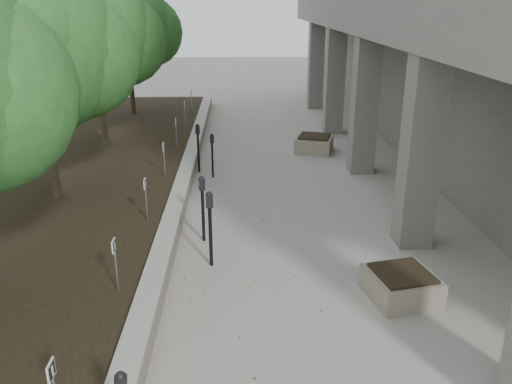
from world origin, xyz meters
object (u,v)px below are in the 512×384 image
object	(u,v)px
crabapple_tree_5	(128,48)
parking_meter_5	(212,156)
planter_front	(401,285)
planter_back	(314,143)
parking_meter_2	(210,229)
crabapple_tree_3	(42,86)
parking_meter_4	(198,148)
crabapple_tree_4	(97,61)
parking_meter_3	(203,209)

from	to	relation	value
crabapple_tree_5	parking_meter_5	distance (m)	8.66
planter_front	planter_back	world-z (taller)	planter_back
planter_back	parking_meter_5	bearing A→B (deg)	-141.42
parking_meter_2	parking_meter_5	distance (m)	5.47
crabapple_tree_3	parking_meter_4	world-z (taller)	crabapple_tree_3
crabapple_tree_3	parking_meter_5	xyz separation A→B (m)	(3.70, 2.57, -2.45)
crabapple_tree_3	crabapple_tree_4	distance (m)	5.00
crabapple_tree_4	parking_meter_2	size ratio (longest dim) A/B	3.47
parking_meter_2	parking_meter_5	bearing A→B (deg)	81.27
parking_meter_3	parking_meter_4	world-z (taller)	parking_meter_4
crabapple_tree_4	parking_meter_3	bearing A→B (deg)	-61.32
crabapple_tree_4	parking_meter_5	distance (m)	5.06
parking_meter_2	parking_meter_4	bearing A→B (deg)	85.31
crabapple_tree_3	crabapple_tree_4	size ratio (longest dim) A/B	1.00
crabapple_tree_5	planter_back	xyz separation A→B (m)	(7.10, -4.72, -2.84)
parking_meter_4	parking_meter_2	bearing A→B (deg)	-80.84
crabapple_tree_4	crabapple_tree_5	distance (m)	5.00
parking_meter_4	planter_front	size ratio (longest dim) A/B	1.36
parking_meter_3	planter_back	size ratio (longest dim) A/B	1.23
parking_meter_2	crabapple_tree_4	bearing A→B (deg)	105.44
crabapple_tree_3	parking_meter_3	xyz separation A→B (m)	(3.69, -1.75, -2.37)
parking_meter_4	planter_front	bearing A→B (deg)	-58.00
crabapple_tree_5	parking_meter_2	bearing A→B (deg)	-73.12
parking_meter_3	crabapple_tree_3	bearing A→B (deg)	136.90
planter_front	planter_back	size ratio (longest dim) A/B	0.91
parking_meter_5	crabapple_tree_3	bearing A→B (deg)	-157.07
parking_meter_3	parking_meter_4	distance (m)	4.87
crabapple_tree_5	parking_meter_3	distance (m)	12.55
planter_front	crabapple_tree_4	bearing A→B (deg)	128.49
planter_front	parking_meter_3	bearing A→B (deg)	145.95
crabapple_tree_3	planter_back	world-z (taller)	crabapple_tree_3
crabapple_tree_5	planter_back	world-z (taller)	crabapple_tree_5
crabapple_tree_4	planter_back	world-z (taller)	crabapple_tree_4
crabapple_tree_4	parking_meter_4	size ratio (longest dim) A/B	3.63
parking_meter_4	planter_back	xyz separation A→B (m)	(3.84, 2.18, -0.47)
parking_meter_3	parking_meter_5	size ratio (longest dim) A/B	1.12
crabapple_tree_5	parking_meter_5	bearing A→B (deg)	-63.52
parking_meter_4	planter_back	world-z (taller)	parking_meter_4
crabapple_tree_3	parking_meter_2	bearing A→B (deg)	-36.47
parking_meter_5	parking_meter_3	bearing A→B (deg)	-101.94
crabapple_tree_3	parking_meter_4	size ratio (longest dim) A/B	3.63
parking_meter_3	parking_meter_5	world-z (taller)	parking_meter_3
parking_meter_4	parking_meter_5	bearing A→B (deg)	-46.99
crabapple_tree_3	crabapple_tree_4	world-z (taller)	same
crabapple_tree_3	crabapple_tree_5	bearing A→B (deg)	90.00
crabapple_tree_5	parking_meter_4	bearing A→B (deg)	-64.74
parking_meter_3	parking_meter_5	xyz separation A→B (m)	(0.01, 4.32, -0.08)
parking_meter_3	parking_meter_4	bearing A→B (deg)	77.45
parking_meter_2	parking_meter_5	xyz separation A→B (m)	(-0.21, 5.46, -0.12)
parking_meter_2	parking_meter_4	world-z (taller)	parking_meter_2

